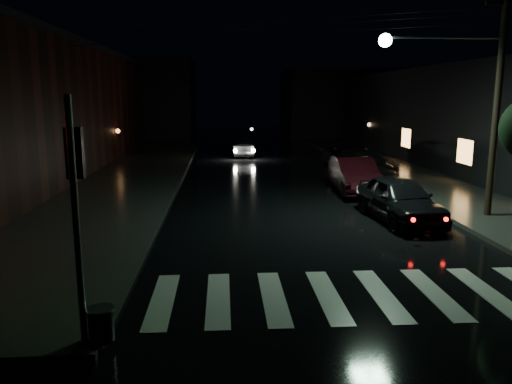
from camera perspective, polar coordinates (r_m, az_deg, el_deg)
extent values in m
plane|color=black|center=(10.61, -4.35, -13.15)|extent=(120.00, 120.00, 0.00)
cube|color=#282826|center=(24.61, -15.79, 0.63)|extent=(6.00, 44.00, 0.15)
cube|color=#282826|center=(26.00, 18.55, 1.01)|extent=(4.00, 44.00, 0.15)
cube|color=black|center=(55.61, -14.54, 10.33)|extent=(14.00, 10.00, 8.00)
cube|color=black|center=(56.41, 10.60, 9.99)|extent=(14.00, 10.00, 7.00)
cube|color=beige|center=(11.43, 11.21, -11.48)|extent=(9.00, 3.00, 0.01)
cylinder|color=slate|center=(8.79, -19.85, -3.39)|extent=(0.12, 0.12, 4.20)
cylinder|color=black|center=(9.32, -17.27, -14.34)|extent=(0.44, 0.44, 0.55)
cylinder|color=slate|center=(9.20, -17.37, -12.67)|extent=(0.48, 0.48, 0.04)
cube|color=black|center=(8.76, -20.02, 4.21)|extent=(0.28, 0.16, 0.85)
sphere|color=#0CFF33|center=(8.88, -19.75, 2.68)|extent=(0.20, 0.20, 0.20)
cylinder|color=black|center=(19.13, 25.87, 9.38)|extent=(0.24, 0.24, 8.00)
cube|color=black|center=(19.35, 26.69, 18.71)|extent=(1.40, 0.10, 0.10)
cylinder|color=slate|center=(18.32, 20.76, 16.17)|extent=(4.00, 0.08, 0.08)
sphere|color=#BFFFD8|center=(17.61, 14.55, 16.43)|extent=(0.44, 0.44, 0.44)
imported|color=black|center=(18.04, 16.09, -0.79)|extent=(2.23, 4.71, 1.56)
imported|color=black|center=(22.89, 11.20, 1.88)|extent=(1.86, 4.82, 1.56)
imported|color=black|center=(26.99, 12.30, 3.11)|extent=(2.58, 5.27, 1.48)
imported|color=black|center=(30.91, 10.23, 4.00)|extent=(2.26, 4.73, 1.30)
imported|color=black|center=(36.04, -1.45, 5.17)|extent=(1.48, 4.06, 1.33)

